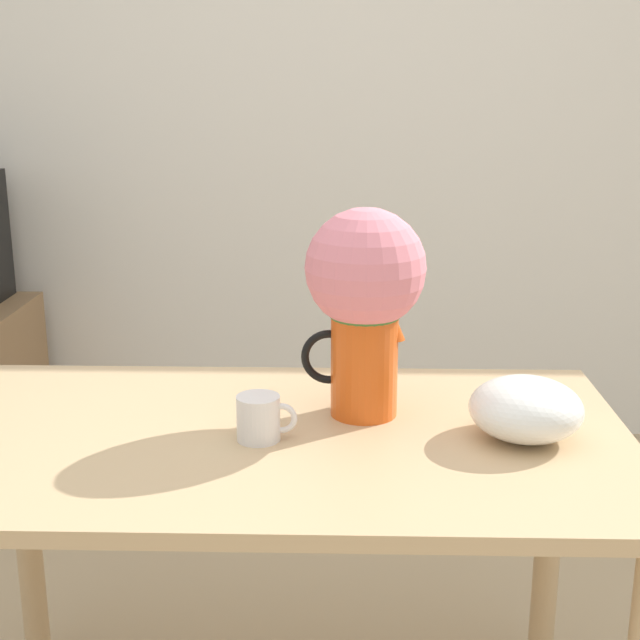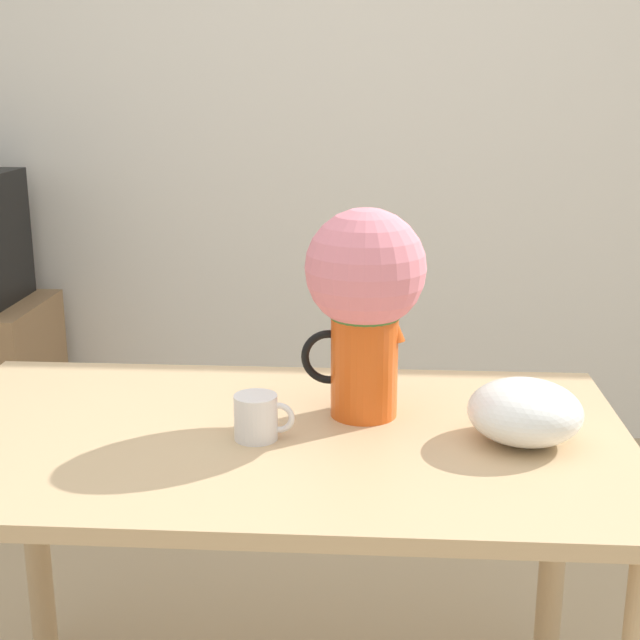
% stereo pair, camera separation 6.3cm
% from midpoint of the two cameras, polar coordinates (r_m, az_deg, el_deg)
% --- Properties ---
extents(wall_back, '(8.00, 0.05, 2.60)m').
position_cam_midpoint_polar(wall_back, '(3.39, 2.37, 13.80)').
color(wall_back, silver).
rests_on(wall_back, ground_plane).
extents(table, '(1.35, 0.77, 0.74)m').
position_cam_midpoint_polar(table, '(1.73, -2.06, -10.44)').
color(table, tan).
rests_on(table, ground_plane).
extents(flower_vase, '(0.24, 0.23, 0.41)m').
position_cam_midpoint_polar(flower_vase, '(1.70, 3.96, 1.86)').
color(flower_vase, '#E05619').
rests_on(flower_vase, table).
extents(coffee_mug, '(0.11, 0.08, 0.08)m').
position_cam_midpoint_polar(coffee_mug, '(1.64, -2.93, -6.23)').
color(coffee_mug, white).
rests_on(coffee_mug, table).
extents(white_bowl, '(0.21, 0.21, 0.11)m').
position_cam_midpoint_polar(white_bowl, '(1.68, 14.04, -5.72)').
color(white_bowl, white).
rests_on(white_bowl, table).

